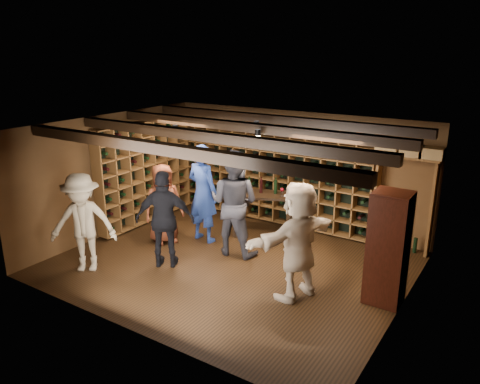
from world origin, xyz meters
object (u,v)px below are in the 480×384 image
Objects in this scene: man_blue_shirt at (203,193)px; guest_woman_black at (165,220)px; man_grey_suit at (234,203)px; guest_khaki at (83,223)px; display_cabinet at (387,250)px; tasting_table at (263,199)px; guest_red_floral at (163,204)px; guest_beige at (298,241)px.

guest_woman_black is at bearing 102.49° from man_blue_shirt.
man_grey_suit is (0.87, -0.19, 0.01)m from man_blue_shirt.
guest_woman_black is (-0.72, -1.13, -0.12)m from man_grey_suit.
guest_khaki is at bearing 41.44° from man_grey_suit.
tasting_table is (-2.94, 1.32, -0.06)m from display_cabinet.
guest_beige is at bearing -69.41° from guest_red_floral.
tasting_table is (1.49, 1.38, -0.01)m from guest_red_floral.
guest_red_floral reaches higher than tasting_table.
man_grey_suit is 1.25× the size of guest_red_floral.
guest_beige reaches higher than guest_khaki.
man_blue_shirt is 1.13× the size of guest_khaki.
man_grey_suit reaches higher than tasting_table.
display_cabinet is 0.88× the size of man_blue_shirt.
man_grey_suit is 1.92m from guest_beige.
man_grey_suit is 1.09m from tasting_table.
guest_beige is 2.58m from tasting_table.
tasting_table is at bearing -96.57° from man_grey_suit.
guest_red_floral is at bearing -179.18° from display_cabinet.
guest_beige is (-1.21, -0.59, 0.09)m from display_cabinet.
display_cabinet is 0.99× the size of guest_khaki.
tasting_table is (0.72, 2.20, -0.09)m from guest_woman_black.
display_cabinet is at bearing -14.88° from guest_khaki.
man_grey_suit reaches higher than display_cabinet.
guest_beige is at bearing -69.94° from tasting_table.
guest_woman_black is at bearing -106.85° from guest_red_floral.
man_blue_shirt reaches higher than display_cabinet.
guest_beige reaches higher than tasting_table.
guest_beige reaches higher than display_cabinet.
guest_red_floral is at bearing -159.33° from tasting_table.
man_blue_shirt is at bearing -21.25° from guest_red_floral.
guest_woman_black is at bearing -130.26° from tasting_table.
guest_beige is 1.41× the size of tasting_table.
guest_khaki is at bearing -159.62° from display_cabinet.
guest_beige is (3.54, 1.17, 0.06)m from guest_khaki.
display_cabinet reaches higher than tasting_table.
man_blue_shirt is at bearing -91.58° from guest_beige.
guest_khaki is 3.73m from guest_beige.
guest_woman_black is 1.32× the size of tasting_table.
man_grey_suit is 2.71m from guest_khaki.
guest_woman_black reaches higher than guest_khaki.
guest_red_floral is at bearing 44.61° from man_blue_shirt.
man_blue_shirt is 1.24× the size of guest_red_floral.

